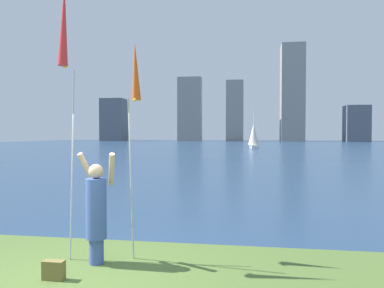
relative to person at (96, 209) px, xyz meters
The scene contains 11 objects.
ground 50.20m from the person, 90.10° to the left, with size 120.00×138.00×0.12m.
person is the anchor object (origin of this frame).
kite_flag_left 3.01m from the person, behind, with size 0.16×0.48×4.70m.
kite_flag_right 2.34m from the person, 42.45° to the left, with size 0.16×0.55×3.76m.
bag 1.12m from the person, 115.83° to the right, with size 0.32×0.14×0.28m.
sailboat_2 48.85m from the person, 86.06° to the left, with size 1.73×3.22×5.71m.
skyline_tower_0 106.63m from the person, 110.61° to the left, with size 6.82×6.76×12.66m.
skyline_tower_1 101.57m from the person, 98.16° to the left, with size 6.92×3.39×18.69m.
skyline_tower_2 103.07m from the person, 90.69° to the left, with size 4.96×6.46×17.67m.
skyline_tower_3 103.30m from the person, 81.54° to the left, with size 6.50×5.90×27.54m.
skyline_tower_4 104.58m from the person, 72.18° to the left, with size 6.21×5.26×9.88m.
Camera 1 is at (2.56, -4.91, 2.16)m, focal length 34.02 mm.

